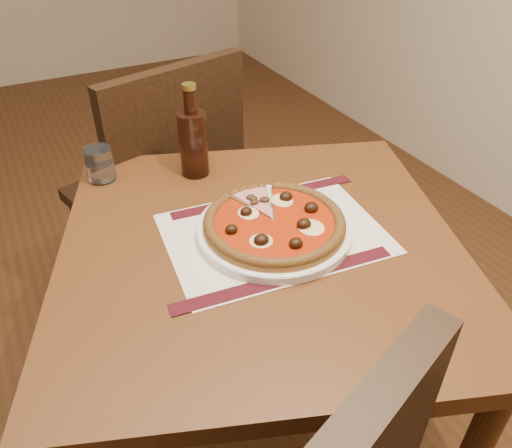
{
  "coord_description": "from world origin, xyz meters",
  "views": [
    {
      "loc": [
        0.51,
        -1.11,
        1.37
      ],
      "look_at": [
        0.89,
        -0.39,
        0.78
      ],
      "focal_mm": 35.0,
      "sensor_mm": 36.0,
      "label": 1
    }
  ],
  "objects_px": {
    "table": "(260,278)",
    "chair_far": "(164,186)",
    "plate": "(274,230)",
    "bottle": "(193,140)",
    "water_glass": "(100,164)",
    "pizza": "(274,222)"
  },
  "relations": [
    {
      "from": "table",
      "to": "plate",
      "type": "bearing_deg",
      "value": 13.33
    },
    {
      "from": "bottle",
      "to": "pizza",
      "type": "bearing_deg",
      "value": -81.0
    },
    {
      "from": "chair_far",
      "to": "pizza",
      "type": "bearing_deg",
      "value": 79.09
    },
    {
      "from": "table",
      "to": "chair_far",
      "type": "height_order",
      "value": "chair_far"
    },
    {
      "from": "chair_far",
      "to": "pizza",
      "type": "height_order",
      "value": "chair_far"
    },
    {
      "from": "table",
      "to": "bottle",
      "type": "bearing_deg",
      "value": 92.31
    },
    {
      "from": "water_glass",
      "to": "bottle",
      "type": "relative_size",
      "value": 0.36
    },
    {
      "from": "chair_far",
      "to": "bottle",
      "type": "relative_size",
      "value": 4.19
    },
    {
      "from": "table",
      "to": "chair_far",
      "type": "xyz_separation_m",
      "value": [
        -0.01,
        0.63,
        -0.11
      ]
    },
    {
      "from": "plate",
      "to": "bottle",
      "type": "distance_m",
      "value": 0.32
    },
    {
      "from": "water_glass",
      "to": "table",
      "type": "bearing_deg",
      "value": -60.48
    },
    {
      "from": "bottle",
      "to": "water_glass",
      "type": "bearing_deg",
      "value": 159.39
    },
    {
      "from": "chair_far",
      "to": "water_glass",
      "type": "xyz_separation_m",
      "value": [
        -0.21,
        -0.24,
        0.25
      ]
    },
    {
      "from": "pizza",
      "to": "water_glass",
      "type": "bearing_deg",
      "value": 123.87
    },
    {
      "from": "plate",
      "to": "table",
      "type": "bearing_deg",
      "value": -166.67
    },
    {
      "from": "table",
      "to": "chair_far",
      "type": "relative_size",
      "value": 1.09
    },
    {
      "from": "chair_far",
      "to": "plate",
      "type": "height_order",
      "value": "chair_far"
    },
    {
      "from": "table",
      "to": "plate",
      "type": "height_order",
      "value": "plate"
    },
    {
      "from": "table",
      "to": "pizza",
      "type": "distance_m",
      "value": 0.14
    },
    {
      "from": "plate",
      "to": "pizza",
      "type": "distance_m",
      "value": 0.02
    },
    {
      "from": "plate",
      "to": "pizza",
      "type": "height_order",
      "value": "pizza"
    },
    {
      "from": "bottle",
      "to": "chair_far",
      "type": "bearing_deg",
      "value": 89.5
    }
  ]
}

